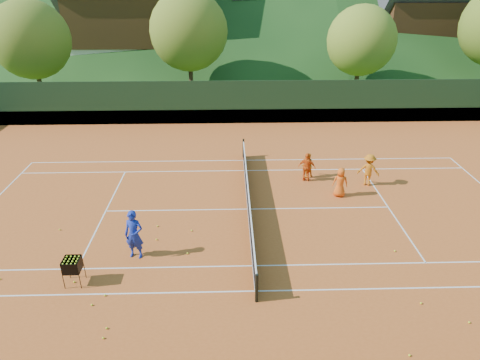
{
  "coord_description": "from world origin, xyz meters",
  "views": [
    {
      "loc": [
        -0.84,
        -16.71,
        9.79
      ],
      "look_at": [
        -0.37,
        0.0,
        1.5
      ],
      "focal_mm": 32.0,
      "sensor_mm": 36.0,
      "label": 1
    }
  ],
  "objects_px": {
    "student_c": "(340,182)",
    "chalet_left": "(137,14)",
    "student_a": "(307,165)",
    "ball_hopper": "(72,265)",
    "student_d": "(369,170)",
    "chalet_right": "(428,17)",
    "chalet_mid": "(288,16)",
    "coach": "(134,235)",
    "tennis_net": "(248,199)",
    "student_b": "(307,167)"
  },
  "relations": [
    {
      "from": "tennis_net",
      "to": "student_c",
      "type": "bearing_deg",
      "value": 14.46
    },
    {
      "from": "tennis_net",
      "to": "chalet_right",
      "type": "relative_size",
      "value": 1.01
    },
    {
      "from": "student_d",
      "to": "chalet_mid",
      "type": "distance_m",
      "value": 31.99
    },
    {
      "from": "chalet_right",
      "to": "ball_hopper",
      "type": "bearing_deg",
      "value": -126.9
    },
    {
      "from": "chalet_mid",
      "to": "chalet_right",
      "type": "relative_size",
      "value": 1.06
    },
    {
      "from": "student_c",
      "to": "chalet_left",
      "type": "bearing_deg",
      "value": -52.28
    },
    {
      "from": "ball_hopper",
      "to": "student_d",
      "type": "bearing_deg",
      "value": 30.29
    },
    {
      "from": "student_a",
      "to": "chalet_right",
      "type": "xyz_separation_m",
      "value": [
        16.81,
        26.75,
        4.58
      ]
    },
    {
      "from": "student_c",
      "to": "coach",
      "type": "bearing_deg",
      "value": 38.56
    },
    {
      "from": "chalet_mid",
      "to": "student_d",
      "type": "bearing_deg",
      "value": -89.86
    },
    {
      "from": "student_d",
      "to": "chalet_right",
      "type": "distance_m",
      "value": 31.33
    },
    {
      "from": "ball_hopper",
      "to": "chalet_mid",
      "type": "bearing_deg",
      "value": 72.59
    },
    {
      "from": "student_b",
      "to": "ball_hopper",
      "type": "xyz_separation_m",
      "value": [
        -9.29,
        -7.71,
        -0.0
      ]
    },
    {
      "from": "student_b",
      "to": "student_d",
      "type": "bearing_deg",
      "value": -171.33
    },
    {
      "from": "student_b",
      "to": "chalet_mid",
      "type": "bearing_deg",
      "value": -76.4
    },
    {
      "from": "student_c",
      "to": "chalet_mid",
      "type": "bearing_deg",
      "value": -81.58
    },
    {
      "from": "student_d",
      "to": "ball_hopper",
      "type": "relative_size",
      "value": 1.64
    },
    {
      "from": "coach",
      "to": "student_a",
      "type": "xyz_separation_m",
      "value": [
        7.56,
        6.65,
        -0.31
      ]
    },
    {
      "from": "tennis_net",
      "to": "student_b",
      "type": "bearing_deg",
      "value": 42.32
    },
    {
      "from": "student_a",
      "to": "chalet_mid",
      "type": "relative_size",
      "value": 0.1
    },
    {
      "from": "ball_hopper",
      "to": "tennis_net",
      "type": "bearing_deg",
      "value": 38.25
    },
    {
      "from": "student_b",
      "to": "ball_hopper",
      "type": "height_order",
      "value": "student_b"
    },
    {
      "from": "student_a",
      "to": "student_d",
      "type": "distance_m",
      "value": 3.05
    },
    {
      "from": "chalet_right",
      "to": "tennis_net",
      "type": "bearing_deg",
      "value": -123.69
    },
    {
      "from": "chalet_mid",
      "to": "chalet_right",
      "type": "distance_m",
      "value": 14.56
    },
    {
      "from": "student_b",
      "to": "chalet_right",
      "type": "xyz_separation_m",
      "value": [
        16.9,
        27.18,
        4.49
      ]
    },
    {
      "from": "student_c",
      "to": "student_a",
      "type": "bearing_deg",
      "value": -49.13
    },
    {
      "from": "coach",
      "to": "student_d",
      "type": "distance_m",
      "value": 11.9
    },
    {
      "from": "coach",
      "to": "chalet_left",
      "type": "relative_size",
      "value": 0.14
    },
    {
      "from": "student_b",
      "to": "coach",
      "type": "bearing_deg",
      "value": 58.71
    },
    {
      "from": "student_d",
      "to": "ball_hopper",
      "type": "height_order",
      "value": "student_d"
    },
    {
      "from": "student_a",
      "to": "ball_hopper",
      "type": "distance_m",
      "value": 12.42
    },
    {
      "from": "chalet_mid",
      "to": "student_b",
      "type": "bearing_deg",
      "value": -95.32
    },
    {
      "from": "student_b",
      "to": "student_d",
      "type": "relative_size",
      "value": 0.92
    },
    {
      "from": "student_b",
      "to": "student_c",
      "type": "bearing_deg",
      "value": 146.46
    },
    {
      "from": "coach",
      "to": "chalet_mid",
      "type": "bearing_deg",
      "value": 85.75
    },
    {
      "from": "tennis_net",
      "to": "chalet_mid",
      "type": "xyz_separation_m",
      "value": [
        6.0,
        34.0,
        4.47
      ]
    },
    {
      "from": "coach",
      "to": "student_c",
      "type": "distance_m",
      "value": 9.87
    },
    {
      "from": "student_a",
      "to": "student_d",
      "type": "bearing_deg",
      "value": 136.58
    },
    {
      "from": "ball_hopper",
      "to": "coach",
      "type": "bearing_deg",
      "value": 39.13
    },
    {
      "from": "student_c",
      "to": "chalet_mid",
      "type": "distance_m",
      "value": 33.18
    },
    {
      "from": "chalet_left",
      "to": "coach",
      "type": "bearing_deg",
      "value": -80.44
    },
    {
      "from": "student_d",
      "to": "chalet_right",
      "type": "bearing_deg",
      "value": -97.23
    },
    {
      "from": "coach",
      "to": "chalet_right",
      "type": "distance_m",
      "value": 41.57
    },
    {
      "from": "student_a",
      "to": "chalet_right",
      "type": "distance_m",
      "value": 31.92
    },
    {
      "from": "chalet_mid",
      "to": "chalet_right",
      "type": "xyz_separation_m",
      "value": [
        14.0,
        -4.0,
        0.27
      ]
    },
    {
      "from": "ball_hopper",
      "to": "chalet_mid",
      "type": "height_order",
      "value": "chalet_mid"
    },
    {
      "from": "ball_hopper",
      "to": "student_a",
      "type": "bearing_deg",
      "value": 40.92
    },
    {
      "from": "coach",
      "to": "tennis_net",
      "type": "distance_m",
      "value": 5.56
    },
    {
      "from": "coach",
      "to": "chalet_mid",
      "type": "distance_m",
      "value": 39.02
    }
  ]
}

